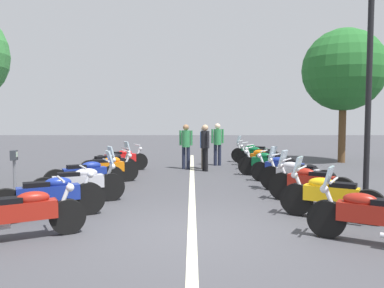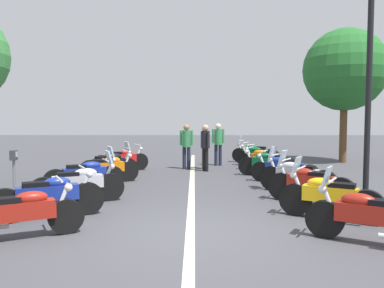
{
  "view_description": "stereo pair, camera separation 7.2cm",
  "coord_description": "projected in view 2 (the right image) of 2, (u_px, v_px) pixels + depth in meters",
  "views": [
    {
      "loc": [
        -6.47,
        -0.0,
        1.98
      ],
      "look_at": [
        5.15,
        0.0,
        1.21
      ],
      "focal_mm": 35.39,
      "sensor_mm": 36.0,
      "label": 1
    },
    {
      "loc": [
        -6.47,
        -0.07,
        1.98
      ],
      "look_at": [
        5.15,
        0.0,
        1.21
      ],
      "focal_mm": 35.39,
      "sensor_mm": 36.0,
      "label": 2
    }
  ],
  "objects": [
    {
      "name": "ground_plane",
      "position": [
        190.0,
        233.0,
        6.59
      ],
      "size": [
        80.0,
        80.0,
        0.0
      ],
      "primitive_type": "plane",
      "color": "#424247"
    },
    {
      "name": "lane_centre_stripe",
      "position": [
        192.0,
        187.0,
        10.96
      ],
      "size": [
        19.42,
        0.16,
        0.01
      ],
      "primitive_type": "cube",
      "color": "beige",
      "rests_on": "ground_plane"
    },
    {
      "name": "motorcycle_left_row_0",
      "position": [
        21.0,
        213.0,
        6.19
      ],
      "size": [
        1.13,
        1.87,
        0.98
      ],
      "rotation": [
        0.0,
        0.0,
        -1.07
      ],
      "color": "black",
      "rests_on": "ground_plane"
    },
    {
      "name": "motorcycle_left_row_1",
      "position": [
        49.0,
        195.0,
        7.49
      ],
      "size": [
        1.16,
        2.04,
        1.02
      ],
      "rotation": [
        0.0,
        0.0,
        -1.1
      ],
      "color": "black",
      "rests_on": "ground_plane"
    },
    {
      "name": "motorcycle_left_row_2",
      "position": [
        79.0,
        183.0,
        8.87
      ],
      "size": [
        1.1,
        2.03,
        1.22
      ],
      "rotation": [
        0.0,
        0.0,
        -1.13
      ],
      "color": "black",
      "rests_on": "ground_plane"
    },
    {
      "name": "motorcycle_left_row_3",
      "position": [
        86.0,
        174.0,
        10.26
      ],
      "size": [
        1.2,
        1.96,
        1.23
      ],
      "rotation": [
        0.0,
        0.0,
        -1.06
      ],
      "color": "black",
      "rests_on": "ground_plane"
    },
    {
      "name": "motorcycle_left_row_4",
      "position": [
        107.0,
        168.0,
        11.71
      ],
      "size": [
        1.13,
        1.87,
        1.0
      ],
      "rotation": [
        0.0,
        0.0,
        -1.07
      ],
      "color": "black",
      "rests_on": "ground_plane"
    },
    {
      "name": "motorcycle_left_row_5",
      "position": [
        110.0,
        163.0,
        12.96
      ],
      "size": [
        1.15,
        1.76,
        1.2
      ],
      "rotation": [
        0.0,
        0.0,
        -1.02
      ],
      "color": "black",
      "rests_on": "ground_plane"
    },
    {
      "name": "motorcycle_left_row_6",
      "position": [
        122.0,
        159.0,
        14.35
      ],
      "size": [
        1.21,
        1.95,
        1.01
      ],
      "rotation": [
        0.0,
        0.0,
        -1.05
      ],
      "color": "black",
      "rests_on": "ground_plane"
    },
    {
      "name": "motorcycle_right_row_0",
      "position": [
        368.0,
        215.0,
        5.96
      ],
      "size": [
        1.14,
        1.8,
        1.2
      ],
      "rotation": [
        0.0,
        0.0,
        1.04
      ],
      "color": "black",
      "rests_on": "ground_plane"
    },
    {
      "name": "motorcycle_right_row_1",
      "position": [
        328.0,
        196.0,
        7.43
      ],
      "size": [
        1.15,
        1.8,
        1.22
      ],
      "rotation": [
        0.0,
        0.0,
        1.04
      ],
      "color": "black",
      "rests_on": "ground_plane"
    },
    {
      "name": "motorcycle_right_row_2",
      "position": [
        309.0,
        183.0,
        8.88
      ],
      "size": [
        1.23,
        1.8,
        1.23
      ],
      "rotation": [
        0.0,
        0.0,
        1.0
      ],
      "color": "black",
      "rests_on": "ground_plane"
    },
    {
      "name": "motorcycle_right_row_3",
      "position": [
        296.0,
        175.0,
        10.12
      ],
      "size": [
        1.35,
        1.82,
        1.23
      ],
      "rotation": [
        0.0,
        0.0,
        0.95
      ],
      "color": "black",
      "rests_on": "ground_plane"
    },
    {
      "name": "motorcycle_right_row_4",
      "position": [
        284.0,
        169.0,
        11.66
      ],
      "size": [
        1.22,
        1.93,
        0.99
      ],
      "rotation": [
        0.0,
        0.0,
        1.04
      ],
      "color": "black",
      "rests_on": "ground_plane"
    },
    {
      "name": "motorcycle_right_row_5",
      "position": [
        268.0,
        163.0,
        13.03
      ],
      "size": [
        1.03,
        2.01,
        1.01
      ],
      "rotation": [
        0.0,
        0.0,
        1.16
      ],
      "color": "black",
      "rests_on": "ground_plane"
    },
    {
      "name": "motorcycle_right_row_6",
      "position": [
        264.0,
        159.0,
        14.48
      ],
      "size": [
        1.25,
        1.73,
        0.99
      ],
      "rotation": [
        0.0,
        0.0,
        0.97
      ],
      "color": "black",
      "rests_on": "ground_plane"
    },
    {
      "name": "motorcycle_right_row_7",
      "position": [
        259.0,
        156.0,
        15.83
      ],
      "size": [
        1.18,
        1.86,
        1.0
      ],
      "rotation": [
        0.0,
        0.0,
        1.04
      ],
      "color": "black",
      "rests_on": "ground_plane"
    },
    {
      "name": "motorcycle_right_row_8",
      "position": [
        255.0,
        152.0,
        17.06
      ],
      "size": [
        1.08,
        2.03,
        1.22
      ],
      "rotation": [
        0.0,
        0.0,
        1.14
      ],
      "color": "black",
      "rests_on": "ground_plane"
    },
    {
      "name": "street_lamp_twin_globe",
      "position": [
        370.0,
        55.0,
        9.18
      ],
      "size": [
        0.32,
        1.22,
        5.23
      ],
      "color": "black",
      "rests_on": "ground_plane"
    },
    {
      "name": "parking_meter",
      "position": [
        14.0,
        168.0,
        8.41
      ],
      "size": [
        0.19,
        0.15,
        1.29
      ],
      "rotation": [
        0.0,
        0.0,
        -1.45
      ],
      "color": "slate",
      "rests_on": "ground_plane"
    },
    {
      "name": "bystander_0",
      "position": [
        186.0,
        143.0,
        14.94
      ],
      "size": [
        0.32,
        0.52,
        1.77
      ],
      "rotation": [
        0.0,
        0.0,
        2.99
      ],
      "color": "#1E2338",
      "rests_on": "ground_plane"
    },
    {
      "name": "bystander_1",
      "position": [
        206.0,
        144.0,
        14.35
      ],
      "size": [
        0.49,
        0.32,
        1.77
      ],
      "rotation": [
        0.0,
        0.0,
        5.13
      ],
      "color": "black",
      "rests_on": "ground_plane"
    },
    {
      "name": "bystander_2",
      "position": [
        218.0,
        141.0,
        16.07
      ],
      "size": [
        0.32,
        0.53,
        1.79
      ],
      "rotation": [
        0.0,
        0.0,
        0.02
      ],
      "color": "#1E2338",
      "rests_on": "ground_plane"
    },
    {
      "name": "bystander_3",
      "position": [
        205.0,
        144.0,
        14.95
      ],
      "size": [
        0.47,
        0.32,
        1.71
      ],
      "rotation": [
        0.0,
        0.0,
        1.05
      ],
      "color": "brown",
      "rests_on": "ground_plane"
    },
    {
      "name": "roadside_tree_0",
      "position": [
        345.0,
        70.0,
        16.95
      ],
      "size": [
        3.67,
        3.67,
        6.03
      ],
      "color": "brown",
      "rests_on": "ground_plane"
    }
  ]
}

